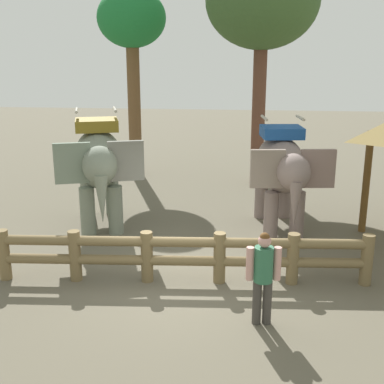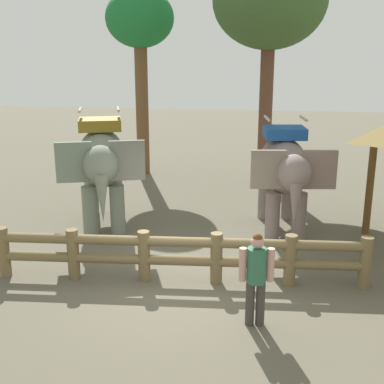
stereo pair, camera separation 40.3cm
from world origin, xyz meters
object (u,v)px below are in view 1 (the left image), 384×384
Objects in this scene: log_fence at (183,254)px; tree_far_left at (262,2)px; elephant_near_left at (99,163)px; tree_back_center at (132,25)px; tourist_woman_in_black at (263,272)px; elephant_center at (282,168)px.

tree_far_left is (1.59, 7.97, 5.34)m from log_fence.
tree_far_left is at bearing 78.69° from log_fence.
tree_far_left reaches higher than elephant_near_left.
tree_back_center is at bearing 167.95° from tree_far_left.
tourist_woman_in_black is at bearing -47.85° from elephant_near_left.
tourist_woman_in_black is at bearing -96.95° from elephant_center.
log_fence is 4.53× the size of tourist_woman_in_black.
elephant_near_left is at bearing 129.93° from log_fence.
tourist_woman_in_black is 0.25× the size of tree_back_center.
tree_back_center is (-4.40, 10.38, 4.36)m from tourist_woman_in_black.
elephant_near_left is 0.56× the size of tree_back_center.
tree_back_center is at bearing 131.44° from elephant_center.
log_fence is 1.13× the size of tree_back_center.
log_fence is 4.12m from elephant_near_left.
log_fence is at bearing 136.32° from tourist_woman_in_black.
tree_back_center is (-0.34, 5.89, 3.58)m from elephant_near_left.
log_fence is 0.99× the size of tree_far_left.
elephant_center is 4.82m from tourist_woman_in_black.
log_fence is 4.03m from elephant_center.
elephant_near_left is 2.23× the size of tourist_woman_in_black.
elephant_near_left reaches higher than tourist_woman_in_black.
elephant_center reaches higher than tourist_woman_in_black.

